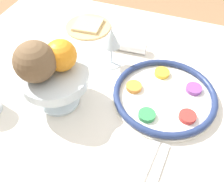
% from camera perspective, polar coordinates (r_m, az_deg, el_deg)
% --- Properties ---
extents(dining_table, '(1.41, 0.94, 0.76)m').
position_cam_1_polar(dining_table, '(1.16, 4.83, -12.66)').
color(dining_table, silver).
rests_on(dining_table, ground_plane).
extents(seder_plate, '(0.32, 0.32, 0.03)m').
position_cam_1_polar(seder_plate, '(0.83, 11.37, -0.95)').
color(seder_plate, white).
rests_on(seder_plate, dining_table).
extents(wine_glass, '(0.07, 0.07, 0.14)m').
position_cam_1_polar(wine_glass, '(0.88, -0.16, 11.06)').
color(wine_glass, silver).
rests_on(wine_glass, dining_table).
extents(fruit_stand, '(0.20, 0.20, 0.12)m').
position_cam_1_polar(fruit_stand, '(0.77, -12.27, 2.30)').
color(fruit_stand, silver).
rests_on(fruit_stand, dining_table).
extents(orange_fruit, '(0.09, 0.09, 0.09)m').
position_cam_1_polar(orange_fruit, '(0.73, -11.11, 7.62)').
color(orange_fruit, orange).
rests_on(orange_fruit, fruit_stand).
extents(coconut, '(0.11, 0.11, 0.11)m').
position_cam_1_polar(coconut, '(0.71, -16.43, 6.14)').
color(coconut, brown).
rests_on(coconut, fruit_stand).
extents(bread_plate, '(0.19, 0.19, 0.02)m').
position_cam_1_polar(bread_plate, '(1.12, -5.23, 13.93)').
color(bread_plate, tan).
rests_on(bread_plate, dining_table).
extents(napkin_roll, '(0.15, 0.05, 0.04)m').
position_cam_1_polar(napkin_roll, '(0.98, 3.08, 9.96)').
color(napkin_roll, white).
rests_on(napkin_roll, dining_table).
extents(fork_left, '(0.03, 0.19, 0.01)m').
position_cam_1_polar(fork_left, '(0.69, 9.42, -17.73)').
color(fork_left, silver).
rests_on(fork_left, dining_table).
extents(fork_right, '(0.04, 0.19, 0.01)m').
position_cam_1_polar(fork_right, '(0.69, 6.91, -17.03)').
color(fork_right, silver).
rests_on(fork_right, dining_table).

